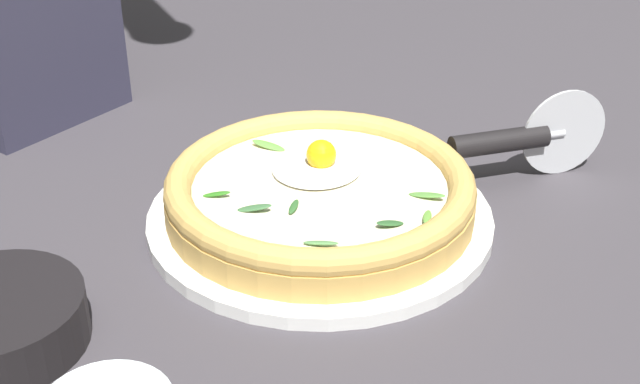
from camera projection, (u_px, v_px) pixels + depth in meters
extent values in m
cube|color=#3C383E|center=(290.00, 232.00, 0.78)|extent=(2.40, 2.40, 0.03)
cylinder|color=white|center=(320.00, 217.00, 0.76)|extent=(0.31, 0.31, 0.01)
cylinder|color=tan|center=(320.00, 200.00, 0.75)|extent=(0.27, 0.27, 0.02)
torus|color=tan|center=(320.00, 183.00, 0.74)|extent=(0.27, 0.27, 0.02)
cylinder|color=#F2E9C3|center=(320.00, 187.00, 0.74)|extent=(0.23, 0.23, 0.00)
ellipsoid|color=white|center=(317.00, 167.00, 0.76)|extent=(0.08, 0.08, 0.01)
sphere|color=yellow|center=(321.00, 155.00, 0.76)|extent=(0.03, 0.03, 0.03)
ellipsoid|color=#2D5A2C|center=(387.00, 225.00, 0.68)|extent=(0.03, 0.02, 0.01)
ellipsoid|color=#508446|center=(321.00, 243.00, 0.66)|extent=(0.02, 0.03, 0.01)
ellipsoid|color=#2B6F1C|center=(217.00, 194.00, 0.72)|extent=(0.02, 0.02, 0.01)
ellipsoid|color=#5B913B|center=(268.00, 145.00, 0.80)|extent=(0.02, 0.03, 0.01)
ellipsoid|color=#3D6A3D|center=(254.00, 208.00, 0.70)|extent=(0.03, 0.03, 0.01)
ellipsoid|color=#60983A|center=(427.00, 217.00, 0.69)|extent=(0.03, 0.02, 0.01)
ellipsoid|color=#2E5C2A|center=(294.00, 207.00, 0.70)|extent=(0.02, 0.02, 0.01)
ellipsoid|color=#538A3C|center=(427.00, 195.00, 0.72)|extent=(0.02, 0.03, 0.01)
cylinder|color=silver|center=(564.00, 133.00, 0.82)|extent=(0.08, 0.05, 0.09)
cylinder|color=silver|center=(554.00, 134.00, 0.82)|extent=(0.02, 0.02, 0.01)
cylinder|color=black|center=(499.00, 141.00, 0.81)|extent=(0.09, 0.07, 0.02)
cylinder|color=silver|center=(38.00, 93.00, 0.92)|extent=(0.03, 0.03, 0.07)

